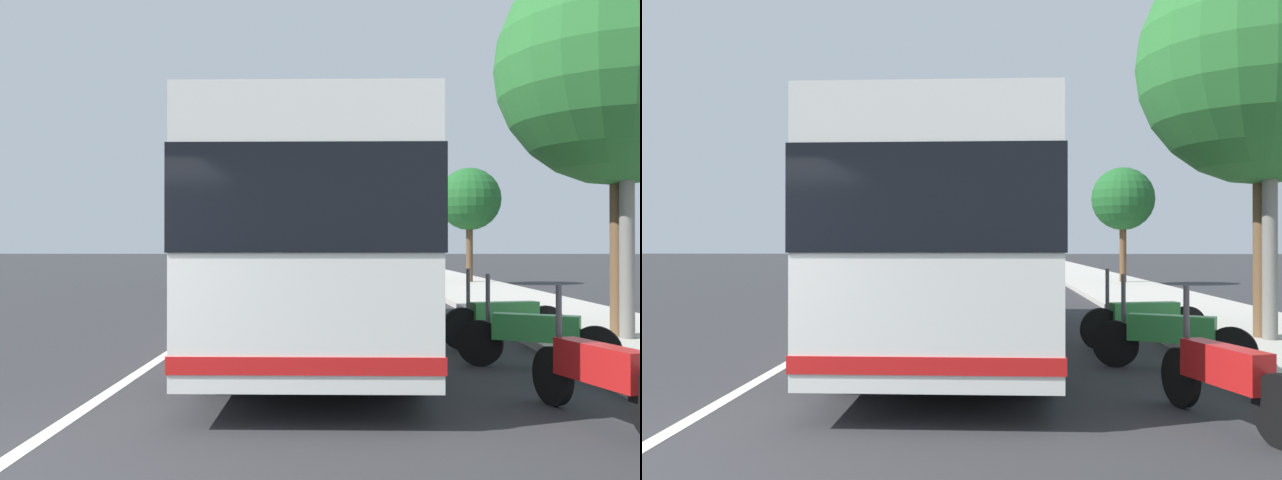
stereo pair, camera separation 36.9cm
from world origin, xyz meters
TOP-DOWN VIEW (x-y plane):
  - sidewalk_curb at (10.00, -7.50)m, footprint 110.00×3.60m
  - lane_divider_line at (10.00, 0.00)m, footprint 110.00×0.16m
  - coach_bus at (6.94, -2.28)m, footprint 10.46×2.56m
  - motorcycle_mid_row at (2.17, -5.01)m, footprint 1.99×0.69m
  - motorcycle_far_end at (4.79, -5.19)m, footprint 0.98×1.94m
  - motorcycle_by_tree at (6.74, -5.27)m, footprint 0.64×2.11m
  - car_behind_bus at (22.07, 2.43)m, footprint 4.57×1.78m
  - car_side_street at (29.43, -1.77)m, footprint 3.98×2.08m
  - roadside_tree_mid_block at (7.20, -7.29)m, footprint 4.07×4.07m
  - roadside_tree_far_block at (23.47, -8.06)m, footprint 2.54×2.54m
  - utility_pole at (6.91, -7.31)m, footprint 0.24×0.24m

SIDE VIEW (x-z plane):
  - lane_divider_line at x=10.00m, z-range 0.00..0.01m
  - sidewalk_curb at x=10.00m, z-range 0.00..0.14m
  - motorcycle_mid_row at x=2.17m, z-range -0.16..1.09m
  - motorcycle_far_end at x=4.79m, z-range -0.16..1.10m
  - motorcycle_by_tree at x=6.74m, z-range -0.16..1.12m
  - car_behind_bus at x=22.07m, z-range -0.03..1.43m
  - car_side_street at x=29.43m, z-range -0.04..1.51m
  - coach_bus at x=6.94m, z-range 0.20..3.33m
  - roadside_tree_far_block at x=23.47m, z-range 1.09..5.86m
  - utility_pole at x=6.91m, z-range 0.00..8.87m
  - roadside_tree_mid_block at x=7.20m, z-range 1.32..8.04m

